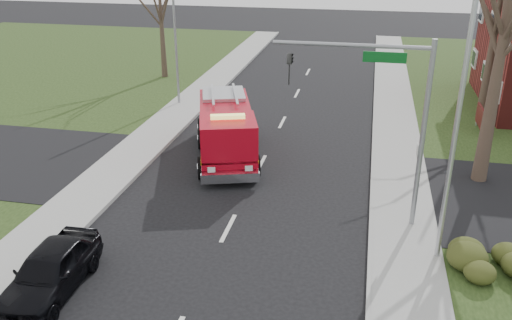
# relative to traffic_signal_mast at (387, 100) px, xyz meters

# --- Properties ---
(ground) EXTENTS (120.00, 120.00, 0.00)m
(ground) POSITION_rel_traffic_signal_mast_xyz_m (-5.21, -1.50, -4.71)
(ground) COLOR black
(ground) RESTS_ON ground
(sidewalk_right) EXTENTS (2.40, 80.00, 0.15)m
(sidewalk_right) POSITION_rel_traffic_signal_mast_xyz_m (0.99, -1.50, -4.63)
(sidewalk_right) COLOR gray
(sidewalk_right) RESTS_ON ground
(sidewalk_left) EXTENTS (2.40, 80.00, 0.15)m
(sidewalk_left) POSITION_rel_traffic_signal_mast_xyz_m (-11.41, -1.50, -4.63)
(sidewalk_left) COLOR gray
(sidewalk_left) RESTS_ON ground
(health_center_sign) EXTENTS (0.12, 2.00, 1.40)m
(health_center_sign) POSITION_rel_traffic_signal_mast_xyz_m (5.29, 11.00, -3.83)
(health_center_sign) COLOR #4E1312
(health_center_sign) RESTS_ON ground
(hedge_corner) EXTENTS (2.80, 2.00, 0.90)m
(hedge_corner) POSITION_rel_traffic_signal_mast_xyz_m (3.79, -2.50, -4.13)
(hedge_corner) COLOR #2E3714
(hedge_corner) RESTS_ON lawn_right
(bare_tree_near) EXTENTS (6.00, 6.00, 12.00)m
(bare_tree_near) POSITION_rel_traffic_signal_mast_xyz_m (4.29, 4.50, 2.71)
(bare_tree_near) COLOR #3F2F25
(bare_tree_near) RESTS_ON ground
(bare_tree_far) EXTENTS (5.25, 5.25, 10.50)m
(bare_tree_far) POSITION_rel_traffic_signal_mast_xyz_m (5.79, 13.50, 1.78)
(bare_tree_far) COLOR #3F2F25
(bare_tree_far) RESTS_ON ground
(traffic_signal_mast) EXTENTS (5.29, 0.18, 6.80)m
(traffic_signal_mast) POSITION_rel_traffic_signal_mast_xyz_m (0.00, 0.00, 0.00)
(traffic_signal_mast) COLOR gray
(traffic_signal_mast) RESTS_ON ground
(streetlight_pole) EXTENTS (1.48, 0.16, 8.40)m
(streetlight_pole) POSITION_rel_traffic_signal_mast_xyz_m (1.93, -2.00, -0.16)
(streetlight_pole) COLOR #B7BABF
(streetlight_pole) RESTS_ON ground
(utility_pole_far) EXTENTS (0.14, 0.14, 7.00)m
(utility_pole_far) POSITION_rel_traffic_signal_mast_xyz_m (-12.01, 12.50, -1.21)
(utility_pole_far) COLOR gray
(utility_pole_far) RESTS_ON ground
(fire_engine) EXTENTS (4.45, 7.47, 2.85)m
(fire_engine) POSITION_rel_traffic_signal_mast_xyz_m (-6.98, 4.98, -3.42)
(fire_engine) COLOR #B10818
(fire_engine) RESTS_ON ground
(parked_car_maroon) EXTENTS (1.82, 4.25, 1.43)m
(parked_car_maroon) POSITION_rel_traffic_signal_mast_xyz_m (-9.41, -6.15, -3.99)
(parked_car_maroon) COLOR black
(parked_car_maroon) RESTS_ON ground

